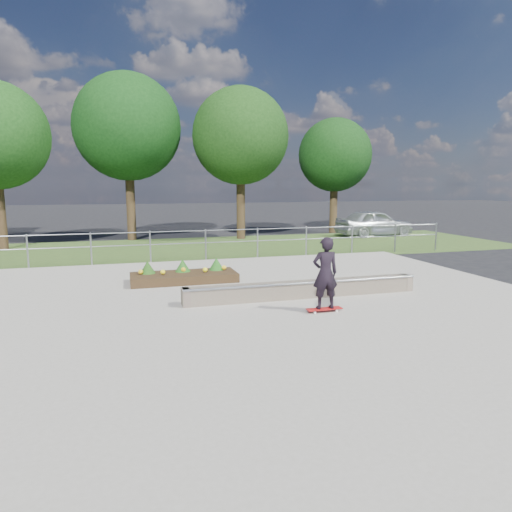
# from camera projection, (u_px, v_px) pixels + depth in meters

# --- Properties ---
(ground) EXTENTS (120.00, 120.00, 0.00)m
(ground) POSITION_uv_depth(u_px,v_px,m) (266.00, 317.00, 9.82)
(ground) COLOR black
(ground) RESTS_ON ground
(grass_verge) EXTENTS (30.00, 8.00, 0.02)m
(grass_verge) POSITION_uv_depth(u_px,v_px,m) (192.00, 248.00, 20.26)
(grass_verge) COLOR #30491D
(grass_verge) RESTS_ON ground
(concrete_slab) EXTENTS (15.00, 15.00, 0.06)m
(concrete_slab) POSITION_uv_depth(u_px,v_px,m) (266.00, 316.00, 9.82)
(concrete_slab) COLOR gray
(concrete_slab) RESTS_ON ground
(fence) EXTENTS (20.06, 0.06, 1.20)m
(fence) POSITION_uv_depth(u_px,v_px,m) (206.00, 241.00, 16.82)
(fence) COLOR gray
(fence) RESTS_ON ground
(tree_mid_left) EXTENTS (5.25, 5.25, 8.25)m
(tree_mid_left) POSITION_uv_depth(u_px,v_px,m) (128.00, 127.00, 22.49)
(tree_mid_left) COLOR black
(tree_mid_left) RESTS_ON ground
(tree_mid_right) EXTENTS (4.90, 4.90, 7.70)m
(tree_mid_right) POSITION_uv_depth(u_px,v_px,m) (240.00, 136.00, 23.11)
(tree_mid_right) COLOR black
(tree_mid_right) RESTS_ON ground
(tree_far_right) EXTENTS (4.20, 4.20, 6.60)m
(tree_far_right) POSITION_uv_depth(u_px,v_px,m) (335.00, 155.00, 26.30)
(tree_far_right) COLOR #332514
(tree_far_right) RESTS_ON ground
(grind_ledge) EXTENTS (6.00, 0.44, 0.43)m
(grind_ledge) POSITION_uv_depth(u_px,v_px,m) (303.00, 289.00, 11.28)
(grind_ledge) COLOR brown
(grind_ledge) RESTS_ON concrete_slab
(planter_bed) EXTENTS (3.00, 1.20, 0.61)m
(planter_bed) POSITION_uv_depth(u_px,v_px,m) (184.00, 275.00, 13.15)
(planter_bed) COLOR black
(planter_bed) RESTS_ON concrete_slab
(skateboarder) EXTENTS (0.80, 0.41, 1.66)m
(skateboarder) POSITION_uv_depth(u_px,v_px,m) (325.00, 274.00, 9.88)
(skateboarder) COLOR white
(skateboarder) RESTS_ON concrete_slab
(parked_car) EXTENTS (4.41, 2.03, 1.46)m
(parked_car) POSITION_uv_depth(u_px,v_px,m) (374.00, 223.00, 24.99)
(parked_car) COLOR #A5ABAF
(parked_car) RESTS_ON ground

